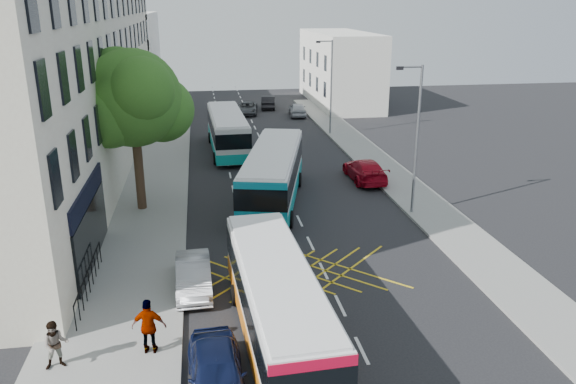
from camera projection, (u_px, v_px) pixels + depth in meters
name	position (u px, v px, depth m)	size (l,w,h in m)	color
ground	(362.00, 350.00, 18.96)	(120.00, 120.00, 0.00)	black
pavement_left	(143.00, 209.00, 31.71)	(5.00, 70.00, 0.15)	gray
pavement_right	(412.00, 195.00, 34.07)	(3.00, 70.00, 0.15)	gray
terrace_main	(63.00, 71.00, 37.63)	(8.30, 45.00, 13.50)	beige
terrace_far	(121.00, 57.00, 66.74)	(8.00, 20.00, 10.00)	silver
building_right	(339.00, 68.00, 64.20)	(6.00, 18.00, 8.00)	silver
street_tree	(132.00, 99.00, 29.68)	(6.30, 5.70, 8.80)	#382619
lamp_near	(416.00, 133.00, 29.61)	(1.45, 0.15, 8.00)	slate
lamp_far	(330.00, 82.00, 48.32)	(1.45, 0.15, 8.00)	slate
railings	(89.00, 280.00, 22.25)	(0.08, 5.60, 1.14)	black
bus_near	(277.00, 303.00, 19.02)	(2.88, 10.23, 2.85)	silver
bus_mid	(273.00, 175.00, 32.41)	(5.27, 11.68, 3.20)	silver
bus_far	(227.00, 131.00, 43.83)	(2.95, 10.94, 3.06)	silver
parked_car_blue	(217.00, 373.00, 16.68)	(1.68, 4.18, 1.43)	#0D1435
parked_car_silver	(193.00, 275.00, 22.75)	(1.39, 3.98, 1.31)	#9B9DA2
red_hatchback	(365.00, 170.00, 36.81)	(2.00, 4.93, 1.43)	#9D0618
distant_car_grey	(247.00, 108.00, 58.76)	(2.02, 4.38, 1.22)	#383B3F
distant_car_silver	(298.00, 109.00, 57.74)	(1.64, 4.08, 1.39)	#B8BAC1
distant_car_dark	(268.00, 102.00, 62.00)	(1.45, 4.17, 1.37)	black
pedestrian_near	(56.00, 345.00, 17.60)	(0.79, 0.62, 1.63)	gray
pedestrian_far	(149.00, 326.00, 18.32)	(1.13, 0.47, 1.93)	gray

